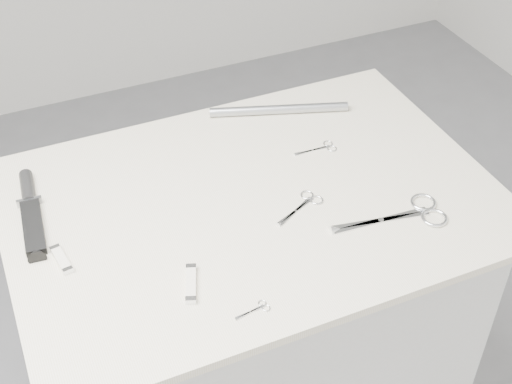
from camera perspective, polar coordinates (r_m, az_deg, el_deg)
name	(u,v)px	position (r m, az deg, el deg)	size (l,w,h in m)	color
plinth	(253,341)	(1.81, -0.23, -11.85)	(0.90, 0.60, 0.90)	silver
display_board	(253,202)	(1.47, -0.27, -0.80)	(1.00, 0.70, 0.02)	beige
large_shears	(412,214)	(1.46, 12.35, -1.71)	(0.24, 0.10, 0.01)	silver
embroidery_scissors_a	(305,203)	(1.46, 3.93, -0.92)	(0.12, 0.08, 0.00)	silver
embroidery_scissors_b	(321,148)	(1.61, 5.25, 3.51)	(0.10, 0.04, 0.00)	silver
tiny_scissors	(256,309)	(1.26, 0.04, -9.36)	(0.07, 0.03, 0.00)	silver
sheathed_knife	(30,208)	(1.50, -17.61, -1.24)	(0.06, 0.25, 0.03)	black
pocket_knife_a	(191,284)	(1.30, -5.23, -7.31)	(0.05, 0.09, 0.01)	silver
pocket_knife_b	(61,260)	(1.38, -15.30, -5.24)	(0.03, 0.08, 0.01)	silver
metal_rail	(279,109)	(1.71, 1.86, 6.62)	(0.02, 0.02, 0.33)	#989CA1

